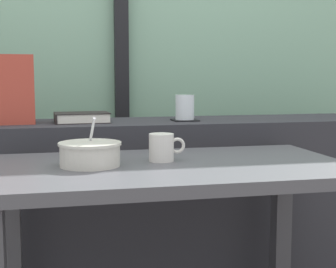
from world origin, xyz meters
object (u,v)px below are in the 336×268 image
object	(u,v)px
juice_glass	(185,109)
soup_bowl	(90,154)
breakfast_table	(170,207)
coaster_square	(185,120)
ceramic_mug	(162,147)
closed_book	(81,118)

from	to	relation	value
juice_glass	soup_bowl	distance (m)	0.66
breakfast_table	juice_glass	distance (m)	0.61
juice_glass	soup_bowl	world-z (taller)	juice_glass
coaster_square	ceramic_mug	distance (m)	0.51
soup_bowl	juice_glass	bearing A→B (deg)	50.62
breakfast_table	juice_glass	size ratio (longest dim) A/B	10.62
breakfast_table	soup_bowl	world-z (taller)	soup_bowl
coaster_square	juice_glass	xyz separation A→B (m)	(-0.00, 0.00, 0.05)
closed_book	soup_bowl	size ratio (longest dim) A/B	1.19
coaster_square	juice_glass	bearing A→B (deg)	180.00
breakfast_table	closed_book	size ratio (longest dim) A/B	4.93
ceramic_mug	breakfast_table	bearing A→B (deg)	-72.93
breakfast_table	ceramic_mug	bearing A→B (deg)	107.07
breakfast_table	ceramic_mug	distance (m)	0.18
juice_glass	coaster_square	bearing A→B (deg)	0.00
juice_glass	ceramic_mug	world-z (taller)	juice_glass
closed_book	coaster_square	bearing A→B (deg)	-2.75
breakfast_table	juice_glass	world-z (taller)	juice_glass
soup_bowl	breakfast_table	bearing A→B (deg)	-2.79
coaster_square	closed_book	size ratio (longest dim) A/B	0.46
breakfast_table	soup_bowl	size ratio (longest dim) A/B	5.84
closed_book	soup_bowl	xyz separation A→B (m)	(-0.00, -0.52, -0.06)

